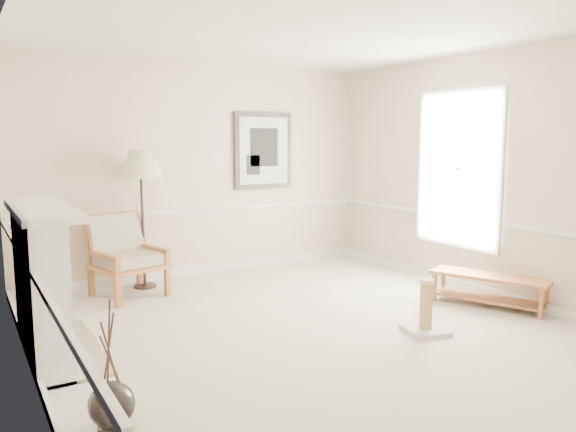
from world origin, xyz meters
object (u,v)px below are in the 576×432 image
(armchair, at_px, (124,252))
(scratching_post, at_px, (426,316))
(floor_vase, at_px, (112,406))
(bench, at_px, (489,285))
(floor_lamp, at_px, (141,168))

(armchair, distance_m, scratching_post, 3.61)
(floor_vase, bearing_deg, scratching_post, 5.69)
(armchair, bearing_deg, scratching_post, -67.56)
(bench, bearing_deg, floor_lamp, 137.88)
(armchair, distance_m, bench, 4.28)
(armchair, height_order, scratching_post, armchair)
(floor_vase, bearing_deg, floor_lamp, 70.24)
(floor_lamp, height_order, scratching_post, floor_lamp)
(floor_lamp, height_order, bench, floor_lamp)
(armchair, xyz_separation_m, floor_lamp, (0.30, 0.19, 0.99))
(bench, bearing_deg, scratching_post, -167.34)
(armchair, xyz_separation_m, bench, (3.39, -2.60, -0.28))
(floor_vase, bearing_deg, bench, 7.72)
(armchair, bearing_deg, floor_vase, -120.29)
(floor_vase, distance_m, armchair, 3.34)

